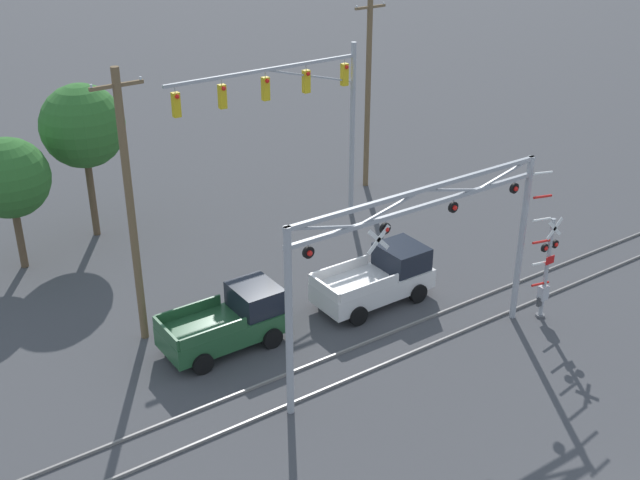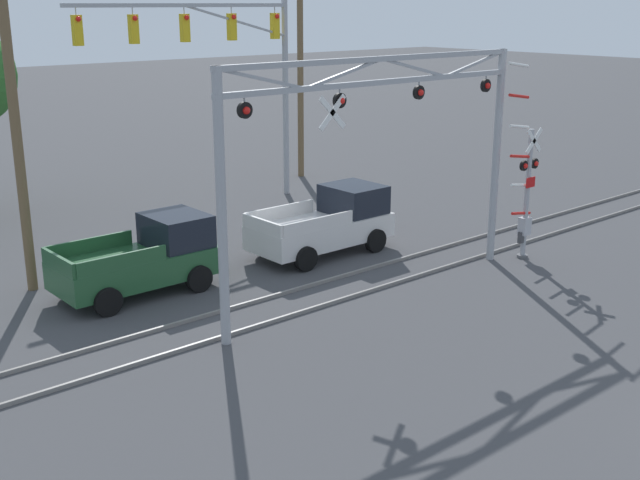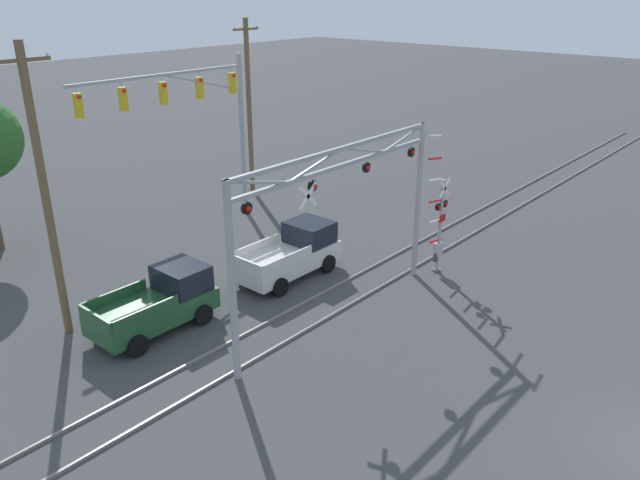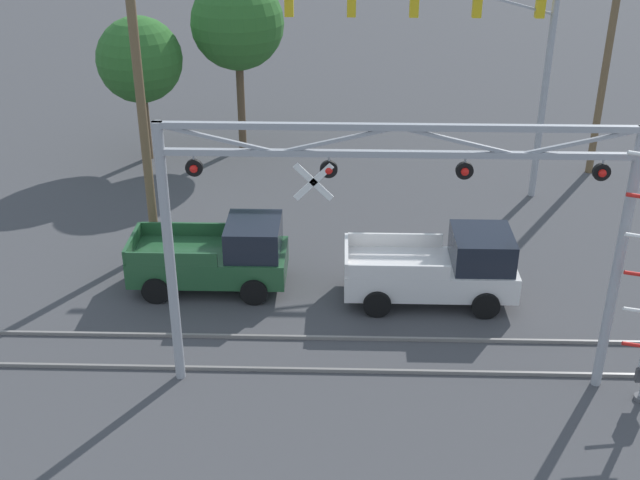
# 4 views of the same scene
# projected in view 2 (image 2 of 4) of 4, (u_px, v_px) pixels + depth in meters

# --- Properties ---
(rail_track_near) EXTENTS (80.00, 0.08, 0.10)m
(rail_track_near) POSITION_uv_depth(u_px,v_px,m) (370.00, 291.00, 22.56)
(rail_track_near) COLOR gray
(rail_track_near) RESTS_ON ground_plane
(rail_track_far) EXTENTS (80.00, 0.08, 0.10)m
(rail_track_far) POSITION_uv_depth(u_px,v_px,m) (336.00, 278.00, 23.60)
(rail_track_far) COLOR gray
(rail_track_far) RESTS_ON ground_plane
(crossing_gantry) EXTENTS (10.34, 0.28, 6.53)m
(crossing_gantry) POSITION_uv_depth(u_px,v_px,m) (380.00, 136.00, 21.09)
(crossing_gantry) COLOR #9EA0A5
(crossing_gantry) RESTS_ON ground_plane
(crossing_signal_mast) EXTENTS (1.82, 0.35, 6.21)m
(crossing_signal_mast) POSITION_uv_depth(u_px,v_px,m) (525.00, 192.00, 24.98)
(crossing_signal_mast) COLOR #9EA0A5
(crossing_signal_mast) RESTS_ON ground_plane
(traffic_signal_span) EXTENTS (9.47, 0.39, 8.35)m
(traffic_signal_span) POSITION_uv_depth(u_px,v_px,m) (232.00, 55.00, 31.03)
(traffic_signal_span) COLOR #9EA0A5
(traffic_signal_span) RESTS_ON ground_plane
(pickup_truck_lead) EXTENTS (4.79, 2.27, 2.07)m
(pickup_truck_lead) POSITION_uv_depth(u_px,v_px,m) (329.00, 223.00, 26.00)
(pickup_truck_lead) COLOR silver
(pickup_truck_lead) RESTS_ON ground_plane
(pickup_truck_following) EXTENTS (4.49, 2.27, 2.07)m
(pickup_truck_following) POSITION_uv_depth(u_px,v_px,m) (145.00, 258.00, 22.42)
(pickup_truck_following) COLOR #23512D
(pickup_truck_following) RESTS_ON ground_plane
(utility_pole_left) EXTENTS (1.80, 0.28, 10.02)m
(utility_pole_left) POSITION_uv_depth(u_px,v_px,m) (14.00, 107.00, 21.36)
(utility_pole_left) COLOR brown
(utility_pole_left) RESTS_ON ground_plane
(utility_pole_right) EXTENTS (1.80, 0.28, 9.86)m
(utility_pole_right) POSITION_uv_depth(u_px,v_px,m) (300.00, 66.00, 36.33)
(utility_pole_right) COLOR brown
(utility_pole_right) RESTS_ON ground_plane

